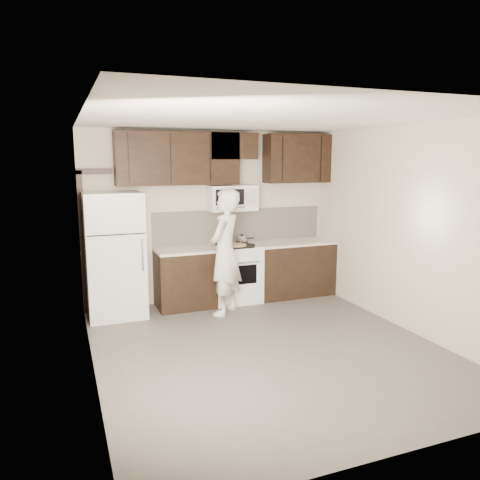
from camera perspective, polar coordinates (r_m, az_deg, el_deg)
floor at (r=5.81m, az=3.39°, el=-13.02°), size 4.50×4.50×0.00m
back_wall at (r=7.51m, az=-3.65°, el=2.90°), size 4.00×0.00×4.00m
ceiling at (r=5.37m, az=3.69°, el=14.58°), size 4.50×4.50×0.00m
counter_run at (r=7.59m, az=1.49°, el=-3.88°), size 2.95×0.64×0.91m
stove at (r=7.48m, az=-0.66°, el=-4.04°), size 0.76×0.66×0.94m
backsplash at (r=7.69m, az=-0.05°, el=1.80°), size 2.90×0.02×0.54m
upper_cabinets at (r=7.36m, az=-1.74°, el=10.05°), size 3.48×0.35×0.78m
microwave at (r=7.39m, az=-1.00°, el=5.15°), size 0.76×0.42×0.40m
refrigerator at (r=6.92m, az=-15.02°, el=-1.79°), size 0.80×0.76×1.80m
door_trim at (r=7.15m, az=-18.37°, el=1.24°), size 0.50×0.08×2.12m
saucepan at (r=7.57m, az=0.23°, el=0.09°), size 0.27×0.16×0.15m
baking_tray at (r=7.23m, az=-0.40°, el=-0.78°), size 0.45×0.35×0.02m
pizza at (r=7.22m, az=-0.40°, el=-0.61°), size 0.31×0.31×0.02m
person at (r=6.78m, az=-1.86°, el=-1.52°), size 0.78×0.79×1.84m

